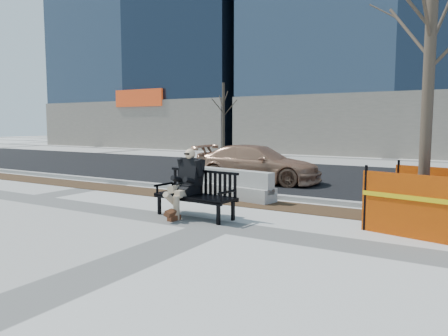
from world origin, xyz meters
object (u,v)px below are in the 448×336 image
at_px(seated_man, 187,215).
at_px(tree_fence, 421,230).
at_px(jersey_barrier_left, 229,198).
at_px(sedan, 257,182).
at_px(bench, 195,217).

distance_m(seated_man, tree_fence, 4.94).
height_order(seated_man, jersey_barrier_left, seated_man).
distance_m(seated_man, sedan, 5.88).
relative_size(bench, sedan, 0.43).
bearing_deg(bench, tree_fence, 23.05).
bearing_deg(seated_man, sedan, 106.88).
xyz_separation_m(sedan, jersey_barrier_left, (0.77, -3.28, 0.00)).
bearing_deg(bench, seated_man, 168.98).
bearing_deg(bench, sedan, 109.25).
height_order(tree_fence, jersey_barrier_left, tree_fence).
height_order(bench, jersey_barrier_left, bench).
height_order(bench, sedan, sedan).
relative_size(bench, seated_man, 1.29).
relative_size(seated_man, jersey_barrier_left, 0.53).
xyz_separation_m(seated_man, tree_fence, (4.77, 1.29, 0.00)).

